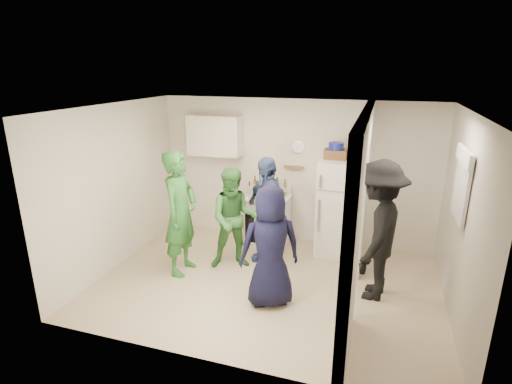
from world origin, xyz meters
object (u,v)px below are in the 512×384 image
person_denim (267,211)px  person_navy (270,247)px  blue_bowl (336,146)px  stove (268,220)px  person_green_left (180,213)px  yellow_cup_stack_top (356,154)px  fridge (338,208)px  person_green_center (235,219)px  wicker_basket (336,154)px  person_nook (377,231)px

person_denim → person_navy: 1.15m
person_denim → blue_bowl: bearing=80.6°
stove → person_green_left: 1.74m
stove → person_navy: size_ratio=0.54×
yellow_cup_stack_top → fridge: bearing=155.6°
person_green_center → person_navy: person_navy is taller
fridge → person_green_left: bearing=-148.2°
blue_bowl → person_denim: bearing=-141.8°
person_green_center → person_denim: bearing=8.2°
fridge → person_denim: bearing=-146.5°
person_green_left → wicker_basket: bearing=-54.5°
blue_bowl → person_denim: (-0.92, -0.73, -0.94)m
fridge → person_navy: bearing=-110.4°
fridge → yellow_cup_stack_top: yellow_cup_stack_top is taller
fridge → yellow_cup_stack_top: (0.22, -0.10, 0.93)m
blue_bowl → person_green_left: person_green_left is taller
wicker_basket → person_green_left: (-2.05, -1.39, -0.74)m
blue_bowl → person_green_left: bearing=-146.0°
fridge → yellow_cup_stack_top: bearing=-24.4°
person_green_left → person_denim: 1.31m
wicker_basket → person_denim: wicker_basket is taller
person_green_center → person_denim: person_denim is taller
blue_bowl → person_denim: 1.51m
blue_bowl → person_navy: (-0.56, -1.82, -1.00)m
yellow_cup_stack_top → person_nook: (0.40, -1.06, -0.78)m
stove → fridge: fridge is taller
stove → wicker_basket: 1.66m
person_green_left → person_navy: person_green_left is taller
yellow_cup_stack_top → blue_bowl: bearing=154.9°
person_green_left → person_green_center: person_green_left is taller
person_navy → person_denim: bearing=-98.5°
fridge → person_green_center: bearing=-147.0°
stove → wicker_basket: size_ratio=2.47×
yellow_cup_stack_top → person_navy: (-0.88, -1.67, -0.92)m
person_nook → blue_bowl: bearing=-139.9°
wicker_basket → person_navy: size_ratio=0.22×
wicker_basket → person_denim: (-0.92, -0.73, -0.81)m
yellow_cup_stack_top → person_green_left: (-2.37, -1.24, -0.79)m
yellow_cup_stack_top → person_navy: bearing=-117.7°
stove → person_nook: (1.82, -1.19, 0.52)m
wicker_basket → person_denim: size_ratio=0.20×
blue_bowl → person_nook: 1.65m
person_navy → stove: bearing=-100.2°
yellow_cup_stack_top → person_nook: 1.38m
person_denim → person_navy: size_ratio=1.07×
fridge → blue_bowl: (-0.10, 0.05, 1.01)m
person_navy → fridge: bearing=-137.3°
person_nook → person_green_center: bearing=-86.8°
stove → person_green_center: (-0.25, -0.97, 0.36)m
wicker_basket → person_green_left: bearing=-146.0°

